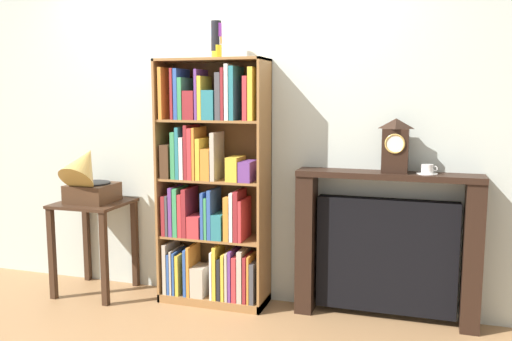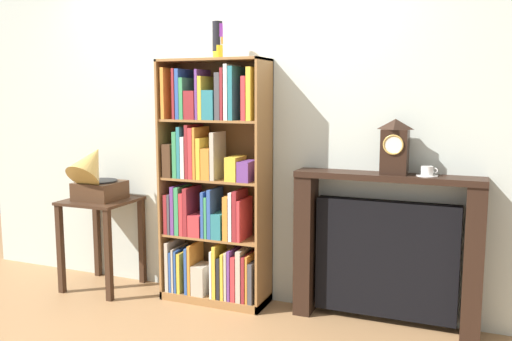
{
  "view_description": "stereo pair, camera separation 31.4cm",
  "coord_description": "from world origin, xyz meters",
  "px_view_note": "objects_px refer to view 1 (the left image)",
  "views": [
    {
      "loc": [
        1.47,
        -3.49,
        1.53
      ],
      "look_at": [
        0.33,
        0.13,
        1.0
      ],
      "focal_mm": 38.05,
      "sensor_mm": 36.0,
      "label": 1
    },
    {
      "loc": [
        1.76,
        -3.38,
        1.53
      ],
      "look_at": [
        0.33,
        0.13,
        1.0
      ],
      "focal_mm": 38.05,
      "sensor_mm": 36.0,
      "label": 2
    }
  ],
  "objects_px": {
    "cup_stack": "(216,40)",
    "teacup_with_saucer": "(427,170)",
    "fireplace_mantel": "(386,248)",
    "gramophone": "(87,177)",
    "bookshelf": "(211,193)",
    "mantel_clock": "(395,146)",
    "side_table_left": "(94,225)"
  },
  "relations": [
    {
      "from": "cup_stack",
      "to": "teacup_with_saucer",
      "type": "xyz_separation_m",
      "value": [
        1.44,
        0.06,
        -0.86
      ]
    },
    {
      "from": "cup_stack",
      "to": "fireplace_mantel",
      "type": "distance_m",
      "value": 1.85
    },
    {
      "from": "cup_stack",
      "to": "gramophone",
      "type": "relative_size",
      "value": 0.52
    },
    {
      "from": "cup_stack",
      "to": "fireplace_mantel",
      "type": "relative_size",
      "value": 0.21
    },
    {
      "from": "teacup_with_saucer",
      "to": "fireplace_mantel",
      "type": "bearing_deg",
      "value": 175.5
    },
    {
      "from": "bookshelf",
      "to": "mantel_clock",
      "type": "distance_m",
      "value": 1.35
    },
    {
      "from": "bookshelf",
      "to": "cup_stack",
      "type": "xyz_separation_m",
      "value": [
        0.06,
        -0.0,
        1.09
      ]
    },
    {
      "from": "gramophone",
      "to": "fireplace_mantel",
      "type": "height_order",
      "value": "gramophone"
    },
    {
      "from": "cup_stack",
      "to": "bookshelf",
      "type": "bearing_deg",
      "value": 175.82
    },
    {
      "from": "cup_stack",
      "to": "gramophone",
      "type": "xyz_separation_m",
      "value": [
        -1.0,
        -0.14,
        -0.99
      ]
    },
    {
      "from": "side_table_left",
      "to": "mantel_clock",
      "type": "height_order",
      "value": "mantel_clock"
    },
    {
      "from": "gramophone",
      "to": "mantel_clock",
      "type": "bearing_deg",
      "value": 4.97
    },
    {
      "from": "bookshelf",
      "to": "gramophone",
      "type": "height_order",
      "value": "bookshelf"
    },
    {
      "from": "gramophone",
      "to": "side_table_left",
      "type": "bearing_deg",
      "value": 90.0
    },
    {
      "from": "side_table_left",
      "to": "teacup_with_saucer",
      "type": "height_order",
      "value": "teacup_with_saucer"
    },
    {
      "from": "bookshelf",
      "to": "side_table_left",
      "type": "distance_m",
      "value": 0.99
    },
    {
      "from": "bookshelf",
      "to": "gramophone",
      "type": "xyz_separation_m",
      "value": [
        -0.94,
        -0.14,
        0.09
      ]
    },
    {
      "from": "bookshelf",
      "to": "mantel_clock",
      "type": "bearing_deg",
      "value": 2.33
    },
    {
      "from": "teacup_with_saucer",
      "to": "cup_stack",
      "type": "bearing_deg",
      "value": -177.65
    },
    {
      "from": "mantel_clock",
      "to": "gramophone",
      "type": "bearing_deg",
      "value": -175.03
    },
    {
      "from": "fireplace_mantel",
      "to": "teacup_with_saucer",
      "type": "height_order",
      "value": "teacup_with_saucer"
    },
    {
      "from": "bookshelf",
      "to": "cup_stack",
      "type": "bearing_deg",
      "value": -4.18
    },
    {
      "from": "side_table_left",
      "to": "fireplace_mantel",
      "type": "bearing_deg",
      "value": 4.15
    },
    {
      "from": "side_table_left",
      "to": "fireplace_mantel",
      "type": "relative_size",
      "value": 0.59
    },
    {
      "from": "cup_stack",
      "to": "side_table_left",
      "type": "height_order",
      "value": "cup_stack"
    },
    {
      "from": "bookshelf",
      "to": "fireplace_mantel",
      "type": "relative_size",
      "value": 1.47
    },
    {
      "from": "gramophone",
      "to": "fireplace_mantel",
      "type": "xyz_separation_m",
      "value": [
        2.19,
        0.22,
        -0.42
      ]
    },
    {
      "from": "side_table_left",
      "to": "gramophone",
      "type": "distance_m",
      "value": 0.39
    },
    {
      "from": "gramophone",
      "to": "teacup_with_saucer",
      "type": "relative_size",
      "value": 3.65
    },
    {
      "from": "cup_stack",
      "to": "teacup_with_saucer",
      "type": "distance_m",
      "value": 1.68
    },
    {
      "from": "bookshelf",
      "to": "cup_stack",
      "type": "height_order",
      "value": "cup_stack"
    },
    {
      "from": "side_table_left",
      "to": "teacup_with_saucer",
      "type": "bearing_deg",
      "value": 3.28
    }
  ]
}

